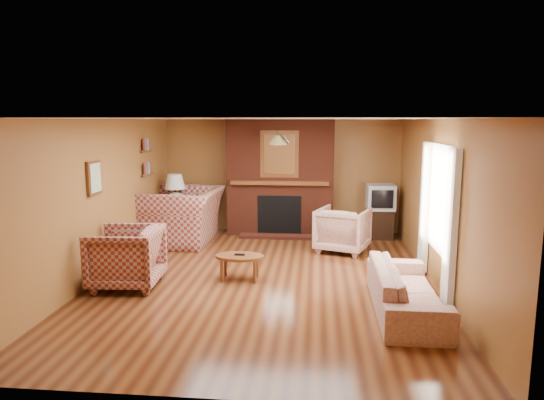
# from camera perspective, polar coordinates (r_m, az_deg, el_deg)

# --- Properties ---
(floor) EXTENTS (6.50, 6.50, 0.00)m
(floor) POSITION_cam_1_polar(r_m,az_deg,el_deg) (7.46, -0.84, -9.22)
(floor) COLOR #411D0E
(floor) RESTS_ON ground
(ceiling) EXTENTS (6.50, 6.50, 0.00)m
(ceiling) POSITION_cam_1_polar(r_m,az_deg,el_deg) (7.08, -0.89, 9.54)
(ceiling) COLOR white
(ceiling) RESTS_ON wall_back
(wall_back) EXTENTS (6.50, 0.00, 6.50)m
(wall_back) POSITION_cam_1_polar(r_m,az_deg,el_deg) (10.38, 1.10, 2.85)
(wall_back) COLOR #96582E
(wall_back) RESTS_ON floor
(wall_front) EXTENTS (6.50, 0.00, 6.50)m
(wall_front) POSITION_cam_1_polar(r_m,az_deg,el_deg) (4.04, -5.97, -7.67)
(wall_front) COLOR #96582E
(wall_front) RESTS_ON floor
(wall_left) EXTENTS (0.00, 6.50, 6.50)m
(wall_left) POSITION_cam_1_polar(r_m,az_deg,el_deg) (7.85, -19.32, 0.20)
(wall_left) COLOR #96582E
(wall_left) RESTS_ON floor
(wall_right) EXTENTS (0.00, 6.50, 6.50)m
(wall_right) POSITION_cam_1_polar(r_m,az_deg,el_deg) (7.34, 18.94, -0.39)
(wall_right) COLOR #96582E
(wall_right) RESTS_ON floor
(fireplace) EXTENTS (2.20, 0.82, 2.40)m
(fireplace) POSITION_cam_1_polar(r_m,az_deg,el_deg) (10.12, 0.99, 2.58)
(fireplace) COLOR #542012
(fireplace) RESTS_ON floor
(window_right) EXTENTS (0.10, 1.85, 2.00)m
(window_right) POSITION_cam_1_polar(r_m,az_deg,el_deg) (7.15, 18.90, -1.24)
(window_right) COLOR beige
(window_right) RESTS_ON wall_right
(bookshelf) EXTENTS (0.09, 0.55, 0.71)m
(bookshelf) POSITION_cam_1_polar(r_m,az_deg,el_deg) (9.52, -14.40, 4.78)
(bookshelf) COLOR brown
(bookshelf) RESTS_ON wall_left
(botanical_print) EXTENTS (0.05, 0.40, 0.50)m
(botanical_print) POSITION_cam_1_polar(r_m,az_deg,el_deg) (7.52, -20.18, 2.46)
(botanical_print) COLOR brown
(botanical_print) RESTS_ON wall_left
(pendant_light) EXTENTS (0.36, 0.36, 0.48)m
(pendant_light) POSITION_cam_1_polar(r_m,az_deg,el_deg) (9.37, 0.67, 7.05)
(pendant_light) COLOR black
(pendant_light) RESTS_ON ceiling
(plaid_loveseat) EXTENTS (1.45, 1.65, 1.05)m
(plaid_loveseat) POSITION_cam_1_polar(r_m,az_deg,el_deg) (9.68, -10.43, -1.82)
(plaid_loveseat) COLOR maroon
(plaid_loveseat) RESTS_ON floor
(plaid_armchair) EXTENTS (1.02, 0.99, 0.87)m
(plaid_armchair) POSITION_cam_1_polar(r_m,az_deg,el_deg) (7.31, -16.81, -6.45)
(plaid_armchair) COLOR maroon
(plaid_armchair) RESTS_ON floor
(floral_sofa) EXTENTS (0.79, 1.99, 0.58)m
(floral_sofa) POSITION_cam_1_polar(r_m,az_deg,el_deg) (6.38, 15.50, -10.11)
(floral_sofa) COLOR #C0B695
(floral_sofa) RESTS_ON floor
(floral_armchair) EXTENTS (1.12, 1.13, 0.81)m
(floral_armchair) POSITION_cam_1_polar(r_m,az_deg,el_deg) (8.95, 8.34, -3.47)
(floral_armchair) COLOR #C0B695
(floral_armchair) RESTS_ON floor
(coffee_table) EXTENTS (0.73, 0.45, 0.40)m
(coffee_table) POSITION_cam_1_polar(r_m,az_deg,el_deg) (7.34, -3.82, -6.93)
(coffee_table) COLOR brown
(coffee_table) RESTS_ON floor
(side_table) EXTENTS (0.49, 0.49, 0.61)m
(side_table) POSITION_cam_1_polar(r_m,az_deg,el_deg) (10.12, -11.21, -2.64)
(side_table) COLOR brown
(side_table) RESTS_ON floor
(table_lamp) EXTENTS (0.42, 0.42, 0.70)m
(table_lamp) POSITION_cam_1_polar(r_m,az_deg,el_deg) (10.01, -11.34, 1.23)
(table_lamp) COLOR silver
(table_lamp) RESTS_ON side_table
(tv_stand) EXTENTS (0.58, 0.53, 0.59)m
(tv_stand) POSITION_cam_1_polar(r_m,az_deg,el_deg) (10.13, 12.54, -2.72)
(tv_stand) COLOR black
(tv_stand) RESTS_ON floor
(crt_tv) EXTENTS (0.55, 0.55, 0.51)m
(crt_tv) POSITION_cam_1_polar(r_m,az_deg,el_deg) (10.03, 12.66, 0.35)
(crt_tv) COLOR #A9ACB1
(crt_tv) RESTS_ON tv_stand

